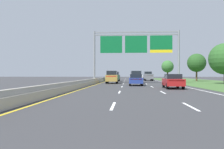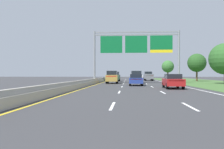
{
  "view_description": "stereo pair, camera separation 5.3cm",
  "coord_description": "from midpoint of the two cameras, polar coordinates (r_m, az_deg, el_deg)",
  "views": [
    {
      "loc": [
        -1.14,
        -1.14,
        1.54
      ],
      "look_at": [
        -3.06,
        28.05,
        1.51
      ],
      "focal_mm": 38.34,
      "sensor_mm": 36.0,
      "label": 1
    },
    {
      "loc": [
        -1.08,
        -1.14,
        1.54
      ],
      "look_at": [
        -3.06,
        28.05,
        1.51
      ],
      "focal_mm": 38.34,
      "sensor_mm": 36.0,
      "label": 2
    }
  ],
  "objects": [
    {
      "name": "median_barrier_concrete",
      "position": [
        36.58,
        -4.86,
        -1.81
      ],
      "size": [
        0.6,
        110.0,
        0.85
      ],
      "color": "#A8A399",
      "rests_on": "ground"
    },
    {
      "name": "pickup_truck_grey",
      "position": [
        58.49,
        8.61,
        -0.4
      ],
      "size": [
        2.03,
        5.41,
        2.2
      ],
      "rotation": [
        0.0,
        0.0,
        1.58
      ],
      "color": "slate",
      "rests_on": "ground"
    },
    {
      "name": "car_darkgreen_left_lane_suv",
      "position": [
        53.44,
        0.75,
        -0.42
      ],
      "size": [
        1.99,
        4.74,
        2.11
      ],
      "rotation": [
        0.0,
        0.0,
        1.55
      ],
      "color": "#193D23",
      "rests_on": "ground"
    },
    {
      "name": "lane_striping",
      "position": [
        35.73,
        5.56,
        -2.41
      ],
      "size": [
        11.96,
        106.0,
        0.01
      ],
      "color": "white",
      "rests_on": "ground"
    },
    {
      "name": "car_red_right_lane_sedan",
      "position": [
        26.72,
        14.25,
        -1.5
      ],
      "size": [
        1.91,
        4.43,
        1.57
      ],
      "rotation": [
        0.0,
        0.0,
        1.55
      ],
      "color": "maroon",
      "rests_on": "ground"
    },
    {
      "name": "overhead_sign_gantry",
      "position": [
        42.16,
        5.71,
        6.75
      ],
      "size": [
        15.06,
        0.42,
        9.15
      ],
      "color": "gray",
      "rests_on": "ground"
    },
    {
      "name": "car_gold_left_lane_suv",
      "position": [
        40.28,
        -0.03,
        -0.58
      ],
      "size": [
        1.94,
        4.72,
        2.11
      ],
      "rotation": [
        0.0,
        0.0,
        1.58
      ],
      "color": "#A38438",
      "rests_on": "ground"
    },
    {
      "name": "roadside_tree_far",
      "position": [
        55.59,
        19.49,
        2.64
      ],
      "size": [
        4.04,
        4.04,
        6.08
      ],
      "color": "#4C3823",
      "rests_on": "ground"
    },
    {
      "name": "car_blue_centre_lane_sedan",
      "position": [
        32.97,
        5.65,
        -1.2
      ],
      "size": [
        1.88,
        4.42,
        1.57
      ],
      "rotation": [
        0.0,
        0.0,
        1.56
      ],
      "color": "navy",
      "rests_on": "ground"
    },
    {
      "name": "ground_plane",
      "position": [
        36.19,
        5.53,
        -2.39
      ],
      "size": [
        220.0,
        220.0,
        0.0
      ],
      "primitive_type": "plane",
      "color": "#333335"
    },
    {
      "name": "car_white_centre_lane_suv",
      "position": [
        41.17,
        5.67,
        -0.56
      ],
      "size": [
        2.02,
        4.75,
        2.11
      ],
      "rotation": [
        0.0,
        0.0,
        1.6
      ],
      "color": "silver",
      "rests_on": "ground"
    },
    {
      "name": "roadside_tree_distant",
      "position": [
        67.8,
        13.09,
        1.86
      ],
      "size": [
        3.37,
        3.37,
        5.38
      ],
      "color": "#4C3823",
      "rests_on": "ground"
    }
  ]
}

